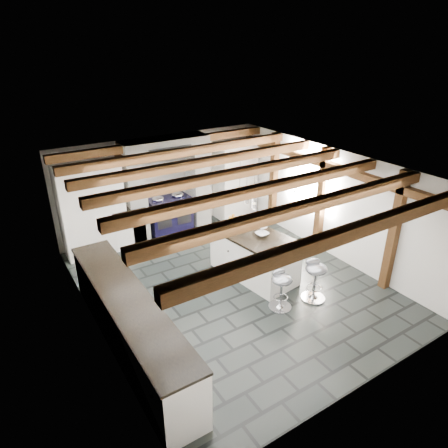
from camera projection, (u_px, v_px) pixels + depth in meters
ground at (231, 285)px, 7.63m from camera, size 6.00×6.00×0.00m
room_shell at (167, 215)px, 7.97m from camera, size 6.00×6.03×6.00m
range_cooker at (169, 215)px, 9.48m from camera, size 1.00×0.63×0.99m
kitchen_island at (254, 255)px, 7.78m from camera, size 1.16×1.88×1.17m
bar_stool_near at (315, 275)px, 7.03m from camera, size 0.52×0.52×0.80m
bar_stool_far at (281, 285)px, 6.80m from camera, size 0.42×0.42×0.74m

